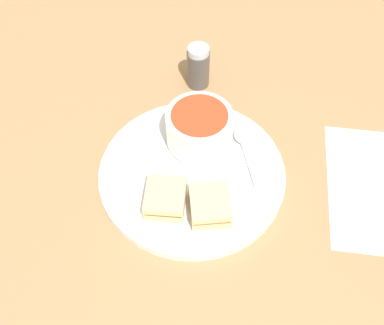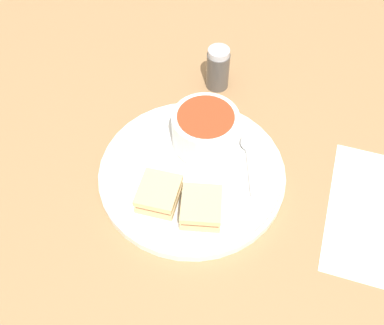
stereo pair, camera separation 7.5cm
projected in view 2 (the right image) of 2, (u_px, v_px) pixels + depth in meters
The scene contains 7 objects.
ground_plane at pixel (192, 176), 0.78m from camera, with size 2.40×2.40×0.00m, color #9E754C.
plate at pixel (192, 172), 0.77m from camera, with size 0.32×0.32×0.02m.
soup_bowl at pixel (205, 129), 0.77m from camera, with size 0.12×0.12×0.07m.
spoon at pixel (248, 148), 0.79m from camera, with size 0.03×0.13×0.01m.
sandwich_half_near at pixel (159, 194), 0.72m from camera, with size 0.07×0.08×0.03m.
sandwich_half_far at pixel (201, 207), 0.70m from camera, with size 0.07×0.07×0.03m.
salt_shaker at pixel (218, 68), 0.88m from camera, with size 0.05×0.05×0.09m.
Camera 2 is at (-0.06, 0.44, 0.64)m, focal length 42.00 mm.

